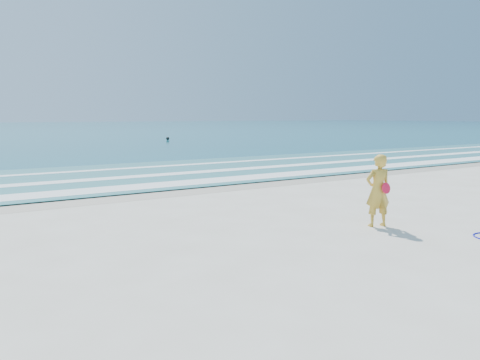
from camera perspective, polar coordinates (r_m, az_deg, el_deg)
ground at (r=9.61m, az=13.99°, el=-8.61°), size 400.00×400.00×0.00m
wet_sand at (r=16.95m, az=-8.52°, el=-1.34°), size 400.00×2.40×0.00m
shallow at (r=21.57m, az=-13.90°, el=0.59°), size 400.00×10.00×0.01m
foam_near at (r=18.12m, az=-10.18°, el=-0.62°), size 400.00×1.40×0.01m
foam_mid at (r=20.82m, az=-13.20°, el=0.38°), size 400.00×0.90×0.01m
foam_far at (r=23.94m, az=-15.80°, el=1.24°), size 400.00×0.60×0.01m
buoy at (r=51.63m, az=-8.81°, el=5.02°), size 0.36×0.36×0.36m
woman at (r=11.81m, az=16.46°, el=-1.24°), size 0.74×0.59×1.77m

